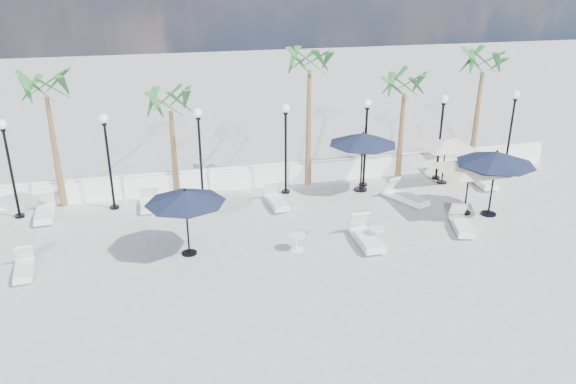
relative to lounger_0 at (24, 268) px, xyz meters
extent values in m
plane|color=gray|center=(9.53, -1.85, -0.21)|extent=(100.00, 100.00, 0.00)
cube|color=white|center=(9.53, 5.65, 0.24)|extent=(26.00, 0.30, 0.90)
cube|color=white|center=(9.53, 5.65, 0.76)|extent=(26.00, 0.12, 0.08)
cylinder|color=black|center=(-0.97, 4.65, -0.16)|extent=(0.36, 0.36, 0.10)
cylinder|color=black|center=(-0.97, 4.65, 1.54)|extent=(0.10, 0.10, 3.50)
cylinder|color=black|center=(-0.97, 4.65, 3.24)|extent=(0.18, 0.18, 0.10)
sphere|color=white|center=(-0.97, 4.65, 3.45)|extent=(0.36, 0.36, 0.36)
cylinder|color=black|center=(2.53, 4.65, -0.16)|extent=(0.36, 0.36, 0.10)
cylinder|color=black|center=(2.53, 4.65, 1.54)|extent=(0.10, 0.10, 3.50)
cylinder|color=black|center=(2.53, 4.65, 3.24)|extent=(0.18, 0.18, 0.10)
sphere|color=white|center=(2.53, 4.65, 3.45)|extent=(0.36, 0.36, 0.36)
cylinder|color=black|center=(6.03, 4.65, -0.16)|extent=(0.36, 0.36, 0.10)
cylinder|color=black|center=(6.03, 4.65, 1.54)|extent=(0.10, 0.10, 3.50)
cylinder|color=black|center=(6.03, 4.65, 3.24)|extent=(0.18, 0.18, 0.10)
sphere|color=white|center=(6.03, 4.65, 3.45)|extent=(0.36, 0.36, 0.36)
cylinder|color=black|center=(9.53, 4.65, -0.16)|extent=(0.36, 0.36, 0.10)
cylinder|color=black|center=(9.53, 4.65, 1.54)|extent=(0.10, 0.10, 3.50)
cylinder|color=black|center=(9.53, 4.65, 3.24)|extent=(0.18, 0.18, 0.10)
sphere|color=white|center=(9.53, 4.65, 3.45)|extent=(0.36, 0.36, 0.36)
cylinder|color=black|center=(13.03, 4.65, -0.16)|extent=(0.36, 0.36, 0.10)
cylinder|color=black|center=(13.03, 4.65, 1.54)|extent=(0.10, 0.10, 3.50)
cylinder|color=black|center=(13.03, 4.65, 3.24)|extent=(0.18, 0.18, 0.10)
sphere|color=white|center=(13.03, 4.65, 3.45)|extent=(0.36, 0.36, 0.36)
cylinder|color=black|center=(16.53, 4.65, -0.16)|extent=(0.36, 0.36, 0.10)
cylinder|color=black|center=(16.53, 4.65, 1.54)|extent=(0.10, 0.10, 3.50)
cylinder|color=black|center=(16.53, 4.65, 3.24)|extent=(0.18, 0.18, 0.10)
sphere|color=white|center=(16.53, 4.65, 3.45)|extent=(0.36, 0.36, 0.36)
cylinder|color=black|center=(20.03, 4.65, -0.16)|extent=(0.36, 0.36, 0.10)
cylinder|color=black|center=(20.03, 4.65, 1.54)|extent=(0.10, 0.10, 3.50)
cylinder|color=black|center=(20.03, 4.65, 3.24)|extent=(0.18, 0.18, 0.10)
sphere|color=white|center=(20.03, 4.65, 3.45)|extent=(0.36, 0.36, 0.36)
cone|color=brown|center=(0.53, 5.45, 1.99)|extent=(0.28, 0.28, 4.40)
cone|color=brown|center=(5.03, 5.45, 1.59)|extent=(0.28, 0.28, 3.60)
cone|color=brown|center=(10.73, 5.45, 2.29)|extent=(0.28, 0.28, 5.00)
cone|color=brown|center=(15.03, 5.45, 1.69)|extent=(0.28, 0.28, 3.80)
cone|color=brown|center=(18.73, 5.45, 2.09)|extent=(0.28, 0.28, 4.60)
cube|color=silver|center=(0.00, -0.02, -0.08)|extent=(0.72, 1.68, 0.09)
cube|color=silver|center=(0.03, -0.24, 0.02)|extent=(0.63, 1.15, 0.09)
cube|color=silver|center=(-0.07, 0.64, 0.25)|extent=(0.55, 0.44, 0.51)
cube|color=silver|center=(3.79, 4.35, -0.08)|extent=(0.56, 1.61, 0.09)
cube|color=silver|center=(3.79, 4.13, 0.01)|extent=(0.52, 1.09, 0.09)
cube|color=silver|center=(3.78, 5.00, 0.24)|extent=(0.51, 0.39, 0.50)
cube|color=silver|center=(-0.01, 4.35, -0.05)|extent=(0.78, 1.98, 0.11)
cube|color=silver|center=(0.01, 4.09, 0.06)|extent=(0.70, 1.35, 0.11)
cube|color=silver|center=(-0.06, 5.13, 0.34)|extent=(0.64, 0.50, 0.61)
cube|color=silver|center=(8.84, 3.38, -0.06)|extent=(0.73, 1.90, 0.10)
cube|color=silver|center=(8.86, 3.13, 0.05)|extent=(0.66, 1.29, 0.10)
cube|color=silver|center=(8.80, 4.13, 0.31)|extent=(0.61, 0.48, 0.58)
cube|color=silver|center=(14.88, -0.44, -0.06)|extent=(1.13, 1.94, 0.10)
cube|color=silver|center=(14.81, -0.68, 0.05)|extent=(0.92, 1.36, 0.10)
cube|color=silver|center=(15.10, 0.27, 0.31)|extent=(0.68, 0.59, 0.58)
cube|color=silver|center=(14.04, 2.47, -0.05)|extent=(1.43, 2.08, 0.11)
cube|color=silver|center=(14.15, 2.23, 0.07)|extent=(1.12, 1.48, 0.11)
cube|color=silver|center=(13.71, 3.20, 0.35)|extent=(0.76, 0.69, 0.62)
cube|color=silver|center=(11.11, -0.63, -0.04)|extent=(0.74, 2.07, 0.11)
cube|color=silver|center=(11.10, -0.90, 0.08)|extent=(0.68, 1.41, 0.11)
cube|color=silver|center=(11.13, 0.21, 0.37)|extent=(0.66, 0.50, 0.64)
cube|color=silver|center=(18.10, 3.49, -0.05)|extent=(0.81, 2.01, 0.11)
cube|color=silver|center=(18.08, 3.22, 0.07)|extent=(0.72, 1.37, 0.11)
cube|color=silver|center=(18.16, 4.29, 0.34)|extent=(0.65, 0.51, 0.62)
cylinder|color=silver|center=(8.66, -0.51, -0.19)|extent=(0.45, 0.45, 0.03)
cylinder|color=silver|center=(8.66, -0.51, 0.06)|extent=(0.07, 0.07, 0.54)
cylinder|color=silver|center=(8.66, -0.51, 0.34)|extent=(0.59, 0.59, 0.03)
cylinder|color=silver|center=(11.49, -0.61, -0.19)|extent=(0.44, 0.44, 0.03)
cylinder|color=silver|center=(11.49, -0.61, 0.05)|extent=(0.07, 0.07, 0.52)
cylinder|color=silver|center=(11.49, -0.61, 0.32)|extent=(0.57, 0.57, 0.03)
cylinder|color=black|center=(5.11, 0.09, -0.18)|extent=(0.51, 0.51, 0.05)
cylinder|color=black|center=(5.11, 0.09, 0.90)|extent=(0.06, 0.06, 2.23)
cone|color=black|center=(5.11, 0.09, 1.85)|extent=(2.64, 2.64, 0.41)
sphere|color=black|center=(5.11, 0.09, 2.08)|extent=(0.07, 0.07, 0.07)
cylinder|color=black|center=(12.71, 4.16, -0.18)|extent=(0.58, 0.58, 0.06)
cylinder|color=black|center=(12.71, 4.16, 1.03)|extent=(0.07, 0.07, 2.48)
cone|color=black|center=(12.71, 4.16, 2.09)|extent=(2.90, 2.90, 0.47)
sphere|color=black|center=(12.71, 4.16, 2.35)|extent=(0.08, 0.08, 0.08)
cylinder|color=black|center=(16.62, 0.55, -0.18)|extent=(0.59, 0.59, 0.06)
cylinder|color=black|center=(16.62, 0.55, 1.05)|extent=(0.07, 0.07, 2.51)
cone|color=black|center=(16.62, 0.55, 2.11)|extent=(2.93, 2.93, 0.47)
sphere|color=black|center=(16.62, 0.55, 2.37)|extent=(0.08, 0.08, 0.08)
cylinder|color=black|center=(16.55, 4.13, -0.18)|extent=(0.45, 0.45, 0.05)
cylinder|color=black|center=(16.55, 4.13, 0.77)|extent=(0.06, 0.06, 1.97)
pyramid|color=beige|center=(16.55, 4.13, 1.78)|extent=(4.36, 4.36, 0.30)
cylinder|color=black|center=(15.78, 0.90, -0.18)|extent=(0.48, 0.48, 0.06)
cylinder|color=black|center=(15.78, 0.90, 0.83)|extent=(0.06, 0.06, 2.08)
pyramid|color=beige|center=(15.78, 0.90, 1.90)|extent=(4.52, 4.52, 0.32)
camera|label=1|loc=(4.33, -16.85, 8.70)|focal=35.00mm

